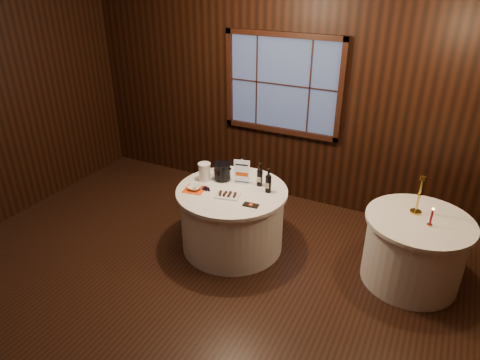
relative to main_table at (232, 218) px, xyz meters
The scene contains 16 objects.
ground 1.07m from the main_table, 90.00° to the right, with size 6.00×6.00×0.00m, color black.
back_wall 1.88m from the main_table, 90.00° to the left, with size 6.00×0.10×3.00m.
main_table is the anchor object (origin of this frame).
side_table 2.02m from the main_table, ahead, with size 1.08×1.08×0.77m.
sign_stand 0.53m from the main_table, 83.59° to the left, with size 0.19×0.12×0.30m.
port_bottle_left 0.61m from the main_table, 45.05° to the left, with size 0.07×0.07×0.28m.
port_bottle_right 0.65m from the main_table, 19.81° to the left, with size 0.07×0.07×0.29m.
ice_bucket 0.57m from the main_table, 141.72° to the left, with size 0.21×0.21×0.21m.
chocolate_plate 0.43m from the main_table, 79.86° to the right, with size 0.31×0.24×0.04m.
chocolate_box 0.57m from the main_table, 33.26° to the right, with size 0.17×0.08×0.01m, color black.
grape_bunch 0.49m from the main_table, 153.02° to the right, with size 0.17×0.09×0.04m.
glass_pitcher 0.64m from the main_table, 169.81° to the left, with size 0.20×0.15×0.22m.
orange_napkin 0.57m from the main_table, 153.85° to the right, with size 0.23×0.23×0.00m, color #EE4B14.
cracker_bowl 0.59m from the main_table, 153.85° to the right, with size 0.15×0.15×0.04m, color white.
brass_candlestick 2.05m from the main_table, 11.90° to the left, with size 0.12×0.12×0.42m.
red_candle 2.15m from the main_table, ahead, with size 0.05×0.05×0.20m.
Camera 1 is at (2.02, -2.80, 3.08)m, focal length 32.00 mm.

